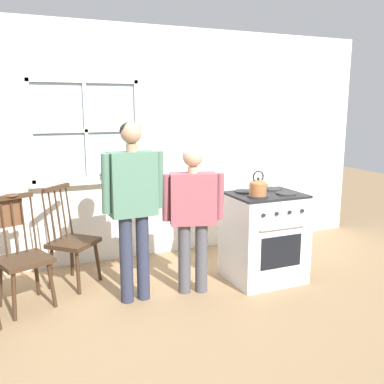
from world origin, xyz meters
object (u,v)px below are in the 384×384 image
person_elderly_left (133,196)px  stove (263,235)px  potted_plant (108,174)px  kettle (258,187)px  chair_near_stove (72,242)px  person_teen_center (193,206)px  chair_by_window (23,259)px  handbag (9,211)px

person_elderly_left → stove: 1.48m
stove → potted_plant: size_ratio=4.81×
potted_plant → kettle: bearing=-46.5°
chair_near_stove → potted_plant: potted_plant is taller
person_teen_center → potted_plant: bearing=131.9°
kettle → chair_near_stove: bearing=155.9°
stove → person_elderly_left: bearing=179.1°
chair_by_window → person_teen_center: person_teen_center is taller
person_elderly_left → kettle: 1.23m
potted_plant → person_elderly_left: bearing=-91.1°
chair_near_stove → stove: (1.87, -0.63, 0.02)m
person_elderly_left → person_teen_center: bearing=-6.3°
person_elderly_left → potted_plant: person_elderly_left is taller
handbag → stove: bearing=-11.9°
person_elderly_left → stove: person_elderly_left is taller
potted_plant → handbag: size_ratio=0.73×
handbag → kettle: bearing=-15.9°
chair_by_window → stove: bearing=-27.5°
potted_plant → handbag: (-1.06, -0.61, -0.19)m
stove → kettle: (-0.17, -0.13, 0.55)m
chair_near_stove → person_teen_center: size_ratio=0.71×
person_teen_center → stove: size_ratio=1.33×
person_teen_center → handbag: (-1.61, 0.53, -0.02)m
chair_by_window → kettle: (2.17, -0.42, 0.57)m
person_teen_center → stove: (0.81, 0.02, -0.39)m
handbag → person_elderly_left: bearing=-25.2°
chair_near_stove → person_teen_center: bearing=-77.7°
person_elderly_left → kettle: size_ratio=6.74×
chair_near_stove → person_teen_center: person_teen_center is taller
chair_by_window → kettle: kettle is taller
person_teen_center → stove: 0.90m
chair_near_stove → potted_plant: size_ratio=4.54×
chair_by_window → chair_near_stove: 0.58m
person_elderly_left → person_teen_center: (0.57, -0.04, -0.14)m
person_elderly_left → handbag: size_ratio=5.42×
kettle → potted_plant: 1.73m
chair_near_stove → handbag: same height
kettle → potted_plant: bearing=133.5°
chair_by_window → potted_plant: 1.41m
chair_by_window → kettle: 2.28m
person_teen_center → potted_plant: (-0.55, 1.15, 0.18)m
person_elderly_left → potted_plant: 1.10m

